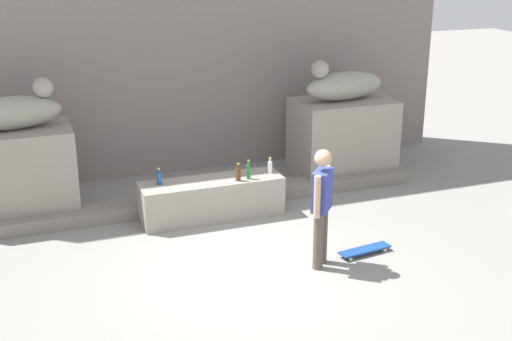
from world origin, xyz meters
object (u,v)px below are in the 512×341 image
(bottle_blue, at_px, (159,178))
(bottle_clear, at_px, (270,167))
(skater, at_px, (322,203))
(bottle_brown, at_px, (238,174))
(statue_reclining_left, at_px, (11,111))
(bottle_green, at_px, (248,171))
(statue_reclining_right, at_px, (343,85))
(skateboard, at_px, (365,250))

(bottle_blue, distance_m, bottle_clear, 1.83)
(skater, height_order, bottle_brown, skater)
(bottle_blue, bearing_deg, skater, -52.61)
(statue_reclining_left, distance_m, bottle_green, 3.79)
(statue_reclining_right, distance_m, bottle_blue, 3.95)
(skater, height_order, bottle_clear, skater)
(statue_reclining_right, relative_size, bottle_blue, 6.21)
(bottle_green, bearing_deg, bottle_brown, -173.28)
(skateboard, height_order, bottle_blue, bottle_blue)
(statue_reclining_left, height_order, skateboard, statue_reclining_left)
(statue_reclining_left, relative_size, bottle_green, 5.28)
(skater, xyz_separation_m, bottle_brown, (-0.50, 1.98, -0.17))
(statue_reclining_right, distance_m, bottle_green, 2.79)
(skater, relative_size, bottle_green, 5.35)
(statue_reclining_left, xyz_separation_m, bottle_green, (3.44, -1.27, -0.98))
(bottle_green, bearing_deg, statue_reclining_right, 28.79)
(statue_reclining_right, relative_size, bottle_green, 5.32)
(statue_reclining_right, distance_m, skateboard, 3.79)
(statue_reclining_left, height_order, statue_reclining_right, same)
(statue_reclining_left, distance_m, skater, 5.05)
(skater, height_order, skateboard, skater)
(statue_reclining_right, relative_size, skateboard, 2.03)
(skater, xyz_separation_m, skateboard, (0.76, 0.09, -0.86))
(statue_reclining_left, relative_size, skateboard, 2.01)
(skateboard, xyz_separation_m, bottle_blue, (-2.47, 2.15, 0.68))
(bottle_green, distance_m, bottle_clear, 0.46)
(statue_reclining_left, bearing_deg, bottle_clear, -21.72)
(skateboard, bearing_deg, bottle_clear, 99.66)
(statue_reclining_left, distance_m, bottle_blue, 2.50)
(bottle_blue, relative_size, bottle_clear, 1.03)
(bottle_clear, bearing_deg, statue_reclining_left, 163.95)
(statue_reclining_right, relative_size, bottle_brown, 5.82)
(skater, bearing_deg, bottle_green, 50.44)
(statue_reclining_left, xyz_separation_m, bottle_clear, (3.87, -1.11, -1.00))
(bottle_clear, bearing_deg, skateboard, -72.63)
(bottle_brown, bearing_deg, bottle_green, 6.72)
(skater, xyz_separation_m, bottle_green, (-0.32, 2.00, -0.16))
(bottle_green, bearing_deg, skateboard, -60.57)
(skateboard, bearing_deg, bottle_blue, 131.21)
(bottle_brown, distance_m, bottle_green, 0.18)
(bottle_brown, bearing_deg, bottle_clear, 15.98)
(statue_reclining_left, relative_size, bottle_blue, 6.17)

